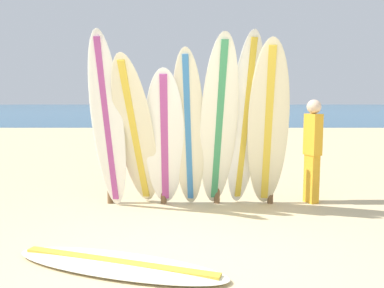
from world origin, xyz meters
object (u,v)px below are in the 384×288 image
Objects in this scene: surfboard_leaning_right at (246,122)px; surfboard_leaning_far_left at (109,123)px; surfboard_leaning_center at (190,131)px; surfboard_leaning_far_right at (270,128)px; surfboard_rack at (192,159)px; beachgoer_standing at (314,147)px; surfboard_leaning_center_left at (166,140)px; surfboard_leaning_center_right at (220,125)px; surfboard_leaning_left at (137,134)px; small_boat_offshore at (216,117)px; surfboard_lying_on_sand at (119,264)px.

surfboard_leaning_far_left is at bearing -175.91° from surfboard_leaning_right.
surfboard_leaning_far_right is at bearing -4.62° from surfboard_leaning_center.
surfboard_rack is 1.01m from surfboard_leaning_right.
surfboard_leaning_center_left is at bearing -170.81° from beachgoer_standing.
beachgoer_standing is at bearing 16.00° from surfboard_leaning_center_right.
surfboard_leaning_left is at bearing -176.72° from surfboard_leaning_right.
surfboard_leaning_center_left is 0.62× the size of small_boat_offshore.
small_boat_offshore is (2.75, 22.73, -1.01)m from surfboard_leaning_far_left.
surfboard_leaning_left is at bearing -155.30° from surfboard_rack.
beachgoer_standing is (1.90, 0.38, -0.27)m from surfboard_leaning_center.
surfboard_leaning_right is (1.96, 0.14, 0.01)m from surfboard_leaning_far_left.
surfboard_leaning_right is (0.38, 0.11, 0.03)m from surfboard_leaning_center_right.
surfboard_leaning_left is 0.68× the size of small_boat_offshore.
surfboard_leaning_center_left is 1.19m from surfboard_leaning_right.
small_boat_offshore is at bearing 85.94° from surfboard_leaning_center.
surfboard_lying_on_sand is (-0.32, -2.05, -0.98)m from surfboard_leaning_center_left.
surfboard_lying_on_sand is (-1.09, -1.99, -1.21)m from surfboard_leaning_center_right.
surfboard_leaning_center_right reaches higher than small_boat_offshore.
surfboard_leaning_center_left is 0.81m from surfboard_leaning_center_right.
small_boat_offshore is (1.18, 22.70, -0.99)m from surfboard_leaning_center_right.
beachgoer_standing is (0.78, 0.47, -0.32)m from surfboard_leaning_far_right.
surfboard_rack is at bearing 158.77° from surfboard_leaning_far_right.
surfboard_leaning_left is 1.09× the size of surfboard_leaning_center_left.
surfboard_leaning_center_left is 0.37m from surfboard_leaning_center.
surfboard_leaning_far_right is 0.74× the size of small_boat_offshore.
surfboard_leaning_far_right is at bearing -149.04° from beachgoer_standing.
surfboard_leaning_center_right is at bearing -4.36° from surfboard_leaning_center_left.
surfboard_leaning_right is at bearing -92.01° from small_boat_offshore.
beachgoer_standing is (2.66, 0.40, -0.23)m from surfboard_leaning_left.
beachgoer_standing is at bearing 43.22° from surfboard_lying_on_sand.
surfboard_leaning_far_left is 1.11× the size of surfboard_lying_on_sand.
surfboard_leaning_left is 0.96× the size of surfboard_leaning_center.
surfboard_lying_on_sand is at bearing -95.25° from small_boat_offshore.
surfboard_leaning_center is at bearing 174.09° from surfboard_leaning_center_right.
surfboard_rack is 1.01× the size of surfboard_leaning_right.
beachgoer_standing is at bearing 9.19° from surfboard_leaning_center_left.
small_boat_offshore is at bearing 84.05° from surfboard_leaning_left.
surfboard_leaning_left reaches higher than small_boat_offshore.
surfboard_leaning_center is 1.96m from beachgoer_standing.
surfboard_rack is at bearing 24.70° from surfboard_leaning_left.
surfboard_leaning_far_left is 1.24× the size of surfboard_leaning_center_left.
surfboard_leaning_far_left reaches higher than surfboard_leaning_center.
surfboard_leaning_far_left is 1.05× the size of surfboard_leaning_far_right.
surfboard_rack is at bearing 85.51° from surfboard_leaning_center.
small_boat_offshore is at bearing 90.76° from beachgoer_standing.
surfboard_leaning_center_right reaches higher than surfboard_leaning_center_left.
surfboard_rack is at bearing 161.19° from surfboard_leaning_right.
surfboard_leaning_left is 22.82m from small_boat_offshore.
surfboard_leaning_center is (1.14, 0.07, -0.11)m from surfboard_leaning_far_left.
surfboard_leaning_left reaches higher than beachgoer_standing.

